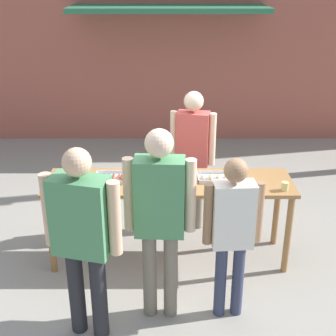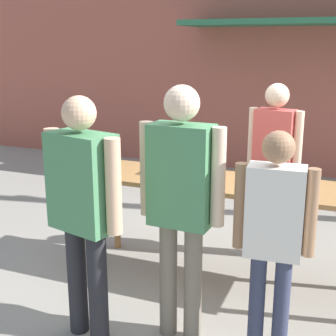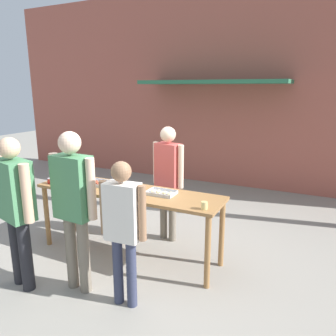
# 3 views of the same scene
# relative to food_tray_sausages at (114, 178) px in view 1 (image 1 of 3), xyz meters

# --- Properties ---
(ground_plane) EXTENTS (24.00, 24.00, 0.00)m
(ground_plane) POSITION_rel_food_tray_sausages_xyz_m (0.58, -0.05, -0.96)
(ground_plane) COLOR gray
(building_facade_back) EXTENTS (12.00, 1.11, 4.50)m
(building_facade_back) POSITION_rel_food_tray_sausages_xyz_m (0.58, 3.93, 1.30)
(building_facade_back) COLOR #A85647
(building_facade_back) RESTS_ON ground
(serving_table) EXTENTS (2.62, 0.68, 0.95)m
(serving_table) POSITION_rel_food_tray_sausages_xyz_m (0.58, -0.05, -0.13)
(serving_table) COLOR olive
(serving_table) RESTS_ON ground
(food_tray_sausages) EXTENTS (0.43, 0.28, 0.04)m
(food_tray_sausages) POSITION_rel_food_tray_sausages_xyz_m (0.00, 0.00, 0.00)
(food_tray_sausages) COLOR silver
(food_tray_sausages) RESTS_ON serving_table
(food_tray_buns) EXTENTS (0.37, 0.25, 0.05)m
(food_tray_buns) POSITION_rel_food_tray_sausages_xyz_m (1.06, -0.00, 0.00)
(food_tray_buns) COLOR silver
(food_tray_buns) RESTS_ON serving_table
(condiment_jar_mustard) EXTENTS (0.08, 0.08, 0.08)m
(condiment_jar_mustard) POSITION_rel_food_tray_sausages_xyz_m (-0.59, -0.27, 0.03)
(condiment_jar_mustard) COLOR #B22319
(condiment_jar_mustard) RESTS_ON serving_table
(condiment_jar_ketchup) EXTENTS (0.08, 0.08, 0.08)m
(condiment_jar_ketchup) POSITION_rel_food_tray_sausages_xyz_m (-0.49, -0.27, 0.03)
(condiment_jar_ketchup) COLOR gold
(condiment_jar_ketchup) RESTS_ON serving_table
(beer_cup) EXTENTS (0.08, 0.08, 0.09)m
(beer_cup) POSITION_rel_food_tray_sausages_xyz_m (1.75, -0.27, 0.03)
(beer_cup) COLOR #DBC67A
(beer_cup) RESTS_ON serving_table
(person_server_behind_table) EXTENTS (0.53, 0.27, 1.74)m
(person_server_behind_table) POSITION_rel_food_tray_sausages_xyz_m (0.85, 0.62, 0.10)
(person_server_behind_table) COLOR #756B5B
(person_server_behind_table) RESTS_ON ground
(person_customer_holding_hotdog) EXTENTS (0.66, 0.37, 1.77)m
(person_customer_holding_hotdog) POSITION_rel_food_tray_sausages_xyz_m (-0.14, -1.23, 0.09)
(person_customer_holding_hotdog) COLOR #232328
(person_customer_holding_hotdog) RESTS_ON ground
(person_customer_with_cup) EXTENTS (0.52, 0.22, 1.59)m
(person_customer_with_cup) POSITION_rel_food_tray_sausages_xyz_m (1.13, -0.99, -0.00)
(person_customer_with_cup) COLOR #333851
(person_customer_with_cup) RESTS_ON ground
(person_customer_waiting_in_line) EXTENTS (0.62, 0.26, 1.84)m
(person_customer_waiting_in_line) POSITION_rel_food_tray_sausages_xyz_m (0.49, -0.98, 0.15)
(person_customer_waiting_in_line) COLOR #756B5B
(person_customer_waiting_in_line) RESTS_ON ground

